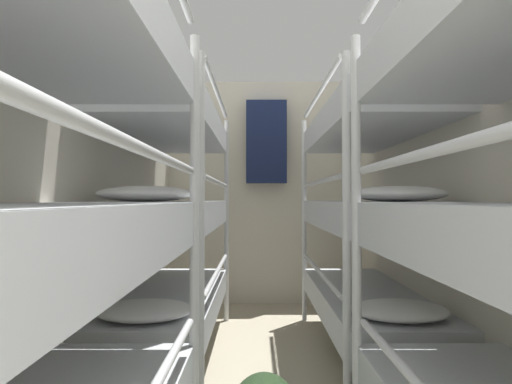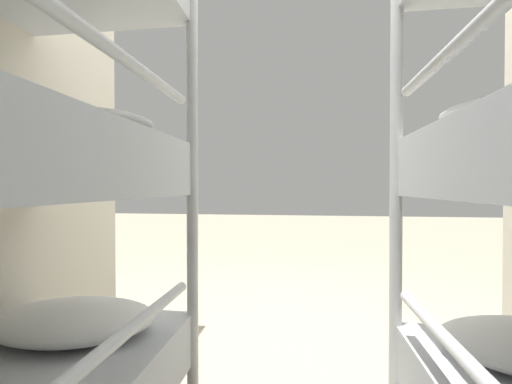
% 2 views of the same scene
% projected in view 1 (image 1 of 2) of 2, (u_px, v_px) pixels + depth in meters
% --- Properties ---
extents(wall_left, '(0.06, 5.11, 2.49)m').
position_uv_depth(wall_left, '(54.00, 183.00, 1.97)').
color(wall_left, beige).
rests_on(wall_left, ground_plane).
extents(wall_right, '(0.06, 5.11, 2.49)m').
position_uv_depth(wall_right, '(497.00, 183.00, 1.97)').
color(wall_right, beige).
rests_on(wall_right, ground_plane).
extents(wall_back, '(2.25, 0.06, 2.49)m').
position_uv_depth(wall_back, '(265.00, 192.00, 4.49)').
color(wall_back, beige).
rests_on(wall_back, ground_plane).
extents(bunk_stack_left_far, '(0.71, 1.85, 1.96)m').
position_uv_depth(bunk_stack_left_far, '(171.00, 213.00, 2.90)').
color(bunk_stack_left_far, silver).
rests_on(bunk_stack_left_far, ground_plane).
extents(bunk_stack_right_far, '(0.71, 1.85, 1.96)m').
position_uv_depth(bunk_stack_right_far, '(367.00, 213.00, 2.90)').
color(bunk_stack_right_far, silver).
rests_on(bunk_stack_right_far, ground_plane).
extents(hanging_coat, '(0.44, 0.12, 0.90)m').
position_uv_depth(hanging_coat, '(267.00, 142.00, 4.35)').
color(hanging_coat, '#192347').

